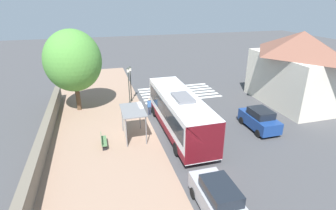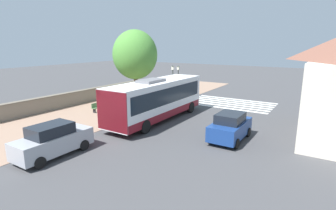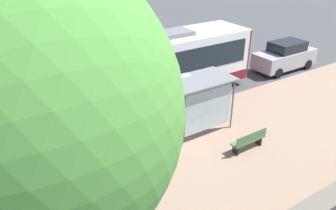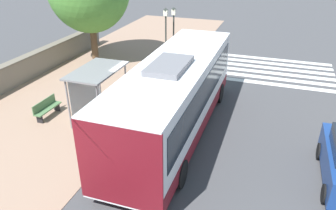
{
  "view_description": "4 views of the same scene",
  "coord_description": "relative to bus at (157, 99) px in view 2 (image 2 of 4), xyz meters",
  "views": [
    {
      "loc": [
        -4.29,
        -20.1,
        10.55
      ],
      "look_at": [
        1.45,
        0.14,
        1.92
      ],
      "focal_mm": 28.0,
      "sensor_mm": 36.0,
      "label": 1
    },
    {
      "loc": [
        14.14,
        -18.96,
        6.23
      ],
      "look_at": [
        1.82,
        0.53,
        0.89
      ],
      "focal_mm": 28.0,
      "sensor_mm": 36.0,
      "label": 2
    },
    {
      "loc": [
        -11.96,
        6.76,
        7.91
      ],
      "look_at": [
        -1.02,
        -0.21,
        1.17
      ],
      "focal_mm": 35.0,
      "sensor_mm": 36.0,
      "label": 3
    },
    {
      "loc": [
        5.72,
        -13.37,
        7.63
      ],
      "look_at": [
        1.45,
        -0.88,
        1.02
      ],
      "focal_mm": 35.0,
      "sensor_mm": 36.0,
      "label": 4
    }
  ],
  "objects": [
    {
      "name": "ground_plane",
      "position": [
        -1.97,
        1.45,
        -1.83
      ],
      "size": [
        120.0,
        120.0,
        0.0
      ],
      "primitive_type": "plane",
      "color": "#424244",
      "rests_on": "ground"
    },
    {
      "name": "sidewalk_plaza",
      "position": [
        -6.47,
        1.45,
        -1.82
      ],
      "size": [
        9.0,
        44.0,
        0.02
      ],
      "color": "#937560",
      "rests_on": "ground"
    },
    {
      "name": "crosswalk_stripes",
      "position": [
        3.03,
        9.52,
        -1.83
      ],
      "size": [
        9.0,
        5.25,
        0.01
      ],
      "color": "silver",
      "rests_on": "ground"
    },
    {
      "name": "stone_wall",
      "position": [
        -10.52,
        1.45,
        -1.1
      ],
      "size": [
        0.6,
        20.0,
        1.45
      ],
      "color": "slate",
      "rests_on": "ground"
    },
    {
      "name": "bus",
      "position": [
        0.0,
        0.0,
        0.0
      ],
      "size": [
        2.78,
        10.66,
        3.53
      ],
      "color": "white",
      "rests_on": "ground"
    },
    {
      "name": "bus_shelter",
      "position": [
        -3.94,
        0.17,
        0.23
      ],
      "size": [
        1.8,
        3.01,
        2.46
      ],
      "color": "slate",
      "rests_on": "ground"
    },
    {
      "name": "pedestrian",
      "position": [
        -1.66,
        4.18,
        -0.83
      ],
      "size": [
        0.34,
        0.23,
        1.7
      ],
      "color": "#2D3347",
      "rests_on": "ground"
    },
    {
      "name": "bench",
      "position": [
        -6.27,
        -0.59,
        -1.36
      ],
      "size": [
        0.4,
        1.62,
        0.88
      ],
      "color": "#4C7247",
      "rests_on": "ground"
    },
    {
      "name": "street_lamp_near",
      "position": [
        -2.79,
        8.35,
        0.5
      ],
      "size": [
        0.28,
        0.28,
        3.91
      ],
      "color": "#2D332D",
      "rests_on": "ground"
    },
    {
      "name": "street_lamp_far",
      "position": [
        -3.08,
        7.63,
        0.53
      ],
      "size": [
        0.28,
        0.28,
        3.96
      ],
      "color": "#2D332D",
      "rests_on": "ground"
    },
    {
      "name": "shade_tree",
      "position": [
        -8.24,
        7.38,
        3.19
      ],
      "size": [
        5.35,
        5.35,
        7.97
      ],
      "color": "brown",
      "rests_on": "ground"
    },
    {
      "name": "parked_car_behind_bus",
      "position": [
        -0.84,
        -9.15,
        -0.91
      ],
      "size": [
        1.85,
        4.37,
        1.88
      ],
      "color": "#9EA0A8",
      "rests_on": "ground"
    },
    {
      "name": "parked_car_far_lane",
      "position": [
        6.81,
        -1.3,
        -0.93
      ],
      "size": [
        1.93,
        3.9,
        1.85
      ],
      "color": "navy",
      "rests_on": "ground"
    }
  ]
}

